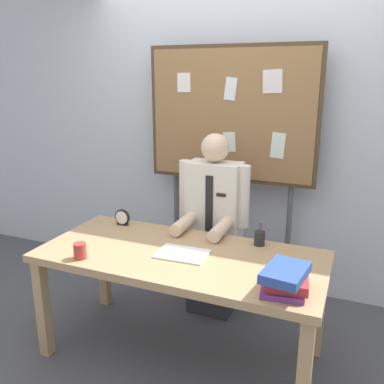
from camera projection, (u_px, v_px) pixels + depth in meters
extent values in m
plane|color=#4C4C51|center=(181.00, 353.00, 2.80)|extent=(12.00, 12.00, 0.00)
cube|color=silver|center=(238.00, 132.00, 3.49)|extent=(6.40, 0.08, 2.70)
cube|color=tan|center=(181.00, 257.00, 2.60)|extent=(1.79, 0.82, 0.05)
cube|color=tan|center=(43.00, 308.00, 2.71)|extent=(0.07, 0.07, 0.69)
cube|color=tan|center=(304.00, 378.00, 2.09)|extent=(0.07, 0.07, 0.69)
cube|color=tan|center=(104.00, 265.00, 3.32)|extent=(0.07, 0.07, 0.69)
cube|color=tan|center=(319.00, 308.00, 2.70)|extent=(0.07, 0.07, 0.69)
cube|color=#2D2D33|center=(213.00, 283.00, 3.29)|extent=(0.34, 0.30, 0.44)
cube|color=silver|center=(214.00, 211.00, 3.13)|extent=(0.40, 0.22, 0.76)
sphere|color=beige|center=(215.00, 148.00, 2.99)|extent=(0.21, 0.21, 0.21)
cylinder|color=silver|center=(185.00, 190.00, 3.15)|extent=(0.09, 0.09, 0.46)
cylinder|color=silver|center=(244.00, 197.00, 2.98)|extent=(0.09, 0.09, 0.46)
cylinder|color=beige|center=(183.00, 224.00, 2.96)|extent=(0.09, 0.30, 0.09)
cylinder|color=beige|center=(221.00, 229.00, 2.85)|extent=(0.09, 0.30, 0.09)
cube|color=black|center=(209.00, 209.00, 3.01)|extent=(0.06, 0.01, 0.49)
cube|color=black|center=(221.00, 195.00, 2.95)|extent=(0.07, 0.01, 0.02)
cube|color=#4C3823|center=(231.00, 115.00, 3.27)|extent=(1.38, 0.05, 1.07)
cube|color=olive|center=(231.00, 115.00, 3.26)|extent=(1.32, 0.04, 1.01)
cylinder|color=#59595E|center=(177.00, 225.00, 3.76)|extent=(0.04, 0.04, 1.01)
cylinder|color=#59595E|center=(288.00, 241.00, 3.38)|extent=(0.04, 0.04, 1.01)
cube|color=silver|center=(278.00, 146.00, 3.15)|extent=(0.12, 0.00, 0.20)
cube|color=silver|center=(230.00, 142.00, 3.29)|extent=(0.11, 0.00, 0.16)
cube|color=silver|center=(273.00, 81.00, 3.05)|extent=(0.15, 0.00, 0.18)
cube|color=white|center=(184.00, 83.00, 3.31)|extent=(0.12, 0.00, 0.15)
cube|color=white|center=(231.00, 89.00, 3.18)|extent=(0.11, 0.00, 0.18)
cube|color=#72337F|center=(283.00, 288.00, 2.14)|extent=(0.25, 0.28, 0.03)
cube|color=#B22D2D|center=(287.00, 280.00, 2.14)|extent=(0.25, 0.27, 0.05)
cube|color=#2D4C99|center=(285.00, 273.00, 2.11)|extent=(0.23, 0.31, 0.05)
cube|color=white|center=(182.00, 254.00, 2.57)|extent=(0.32, 0.24, 0.01)
cylinder|color=black|center=(122.00, 217.00, 3.07)|extent=(0.12, 0.02, 0.12)
cylinder|color=white|center=(121.00, 218.00, 3.06)|extent=(0.10, 0.00, 0.10)
cube|color=black|center=(123.00, 224.00, 3.08)|extent=(0.08, 0.04, 0.01)
cylinder|color=#B23833|center=(80.00, 251.00, 2.51)|extent=(0.08, 0.08, 0.10)
cylinder|color=#262626|center=(260.00, 238.00, 2.71)|extent=(0.07, 0.07, 0.09)
cylinder|color=#263399|center=(260.00, 233.00, 2.68)|extent=(0.01, 0.01, 0.15)
cylinder|color=maroon|center=(261.00, 233.00, 2.69)|extent=(0.01, 0.01, 0.15)
cylinder|color=gold|center=(261.00, 232.00, 2.70)|extent=(0.01, 0.01, 0.15)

